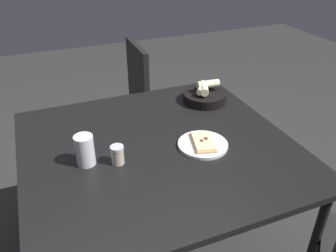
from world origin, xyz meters
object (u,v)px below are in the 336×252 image
at_px(dining_table, 158,155).
at_px(pizza_plate, 203,144).
at_px(beer_glass, 85,152).
at_px(bread_basket, 205,95).
at_px(pepper_shaker, 118,156).
at_px(chair_near, 124,101).

height_order(dining_table, pizza_plate, pizza_plate).
xyz_separation_m(dining_table, beer_glass, (0.02, -0.32, 0.11)).
distance_m(bread_basket, pepper_shaker, 0.71).
distance_m(dining_table, bread_basket, 0.51).
bearing_deg(beer_glass, chair_near, 156.84).
xyz_separation_m(pizza_plate, chair_near, (-1.05, -0.08, -0.25)).
xyz_separation_m(pizza_plate, pepper_shaker, (-0.02, -0.38, 0.03)).
relative_size(pizza_plate, beer_glass, 1.69).
distance_m(pepper_shaker, chair_near, 1.11).
xyz_separation_m(bread_basket, chair_near, (-0.65, -0.30, -0.28)).
bearing_deg(beer_glass, pizza_plate, 82.62).
bearing_deg(dining_table, pizza_plate, 65.64).
bearing_deg(dining_table, pepper_shaker, -72.42).
bearing_deg(chair_near, pizza_plate, 4.60).
bearing_deg(dining_table, chair_near, 174.16).
relative_size(dining_table, bread_basket, 4.97).
height_order(pizza_plate, pepper_shaker, pepper_shaker).
bearing_deg(bread_basket, dining_table, -51.67).
distance_m(beer_glass, chair_near, 1.11).
height_order(pizza_plate, beer_glass, beer_glass).
relative_size(bread_basket, chair_near, 0.26).
bearing_deg(bread_basket, beer_glass, -65.28).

